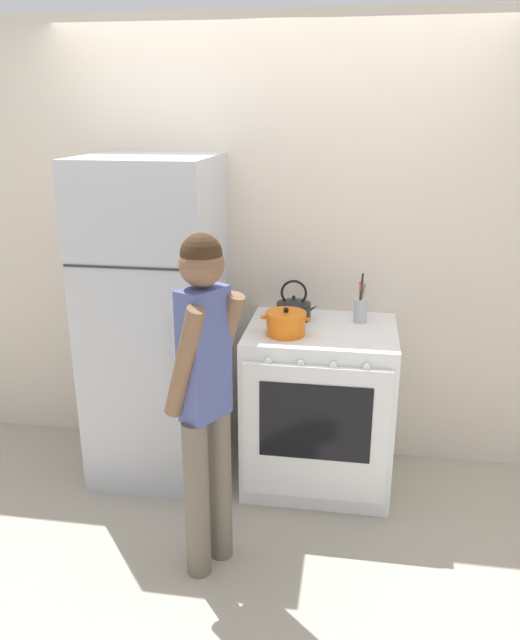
{
  "coord_description": "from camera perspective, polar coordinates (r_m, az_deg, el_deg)",
  "views": [
    {
      "loc": [
        0.47,
        -3.52,
        2.05
      ],
      "look_at": [
        -0.02,
        -0.48,
        1.01
      ],
      "focal_mm": 35.0,
      "sensor_mm": 36.0,
      "label": 1
    }
  ],
  "objects": [
    {
      "name": "stove_range",
      "position": [
        3.54,
        5.42,
        -7.85
      ],
      "size": [
        0.81,
        0.7,
        0.93
      ],
      "color": "white",
      "rests_on": "ground_plane"
    },
    {
      "name": "person",
      "position": [
        2.71,
        -5.02,
        -6.34
      ],
      "size": [
        0.36,
        0.39,
        1.59
      ],
      "rotation": [
        0.0,
        0.0,
        1.06
      ],
      "color": "#6B6051",
      "rests_on": "ground_plane"
    },
    {
      "name": "refrigerator",
      "position": [
        3.55,
        -9.49,
        -0.26
      ],
      "size": [
        0.7,
        0.71,
        1.82
      ],
      "color": "#B7BABF",
      "rests_on": "ground_plane"
    },
    {
      "name": "wall_back",
      "position": [
        3.67,
        1.51,
        6.48
      ],
      "size": [
        10.0,
        0.06,
        2.55
      ],
      "color": "beige",
      "rests_on": "ground_plane"
    },
    {
      "name": "tea_kettle",
      "position": [
        3.5,
        3.12,
        1.1
      ],
      "size": [
        0.24,
        0.19,
        0.23
      ],
      "color": "black",
      "rests_on": "stove_range"
    },
    {
      "name": "ground_plane",
      "position": [
        4.1,
        1.3,
        -11.3
      ],
      "size": [
        14.0,
        14.0,
        0.0
      ],
      "primitive_type": "plane",
      "color": "#B2A893"
    },
    {
      "name": "utensil_jar",
      "position": [
        3.49,
        9.17,
        1.01
      ],
      "size": [
        0.07,
        0.07,
        0.28
      ],
      "color": "#B7BABF",
      "rests_on": "stove_range"
    },
    {
      "name": "dutch_oven_pot",
      "position": [
        3.26,
        2.38,
        -0.3
      ],
      "size": [
        0.26,
        0.21,
        0.15
      ],
      "color": "orange",
      "rests_on": "stove_range"
    }
  ]
}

